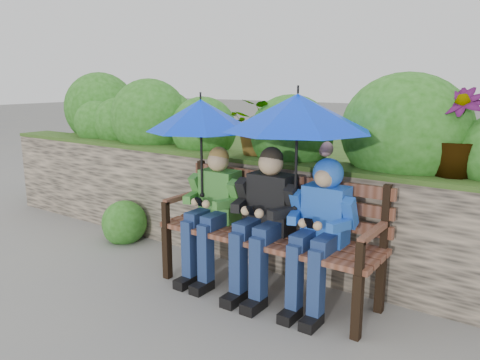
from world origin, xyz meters
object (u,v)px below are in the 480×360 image
Objects in this scene: boy_right at (321,221)px; umbrella_right at (297,113)px; park_bench at (271,226)px; boy_middle at (264,214)px; umbrella_left at (201,115)px; boy_left at (213,206)px.

umbrella_right is at bearing 178.78° from boy_right.
boy_middle is (-0.01, -0.10, 0.12)m from park_bench.
park_bench is 1.61× the size of boy_right.
boy_right reaches higher than park_bench.
umbrella_left reaches higher than boy_middle.
boy_middle is at bearing -0.48° from boy_left.
park_bench is 0.56m from boy_left.
boy_left is 1.04× the size of umbrella_right.
boy_right is (0.49, 0.02, 0.02)m from boy_middle.
boy_left reaches higher than park_bench.
park_bench is 0.98m from umbrella_right.
boy_middle is at bearing -177.89° from boy_right.
park_bench is 1.67× the size of umbrella_right.
boy_left is 0.96× the size of boy_middle.
umbrella_left is (-0.66, -0.10, 0.89)m from park_bench.
umbrella_left is (-0.65, 0.00, 0.77)m from boy_middle.
umbrella_left is 0.92m from umbrella_right.
boy_middle is 0.49m from boy_right.
park_bench is 2.03× the size of umbrella_left.
umbrella_left reaches higher than boy_right.
boy_middle is 1.08× the size of umbrella_right.
park_bench is at bearing 84.97° from boy_middle.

